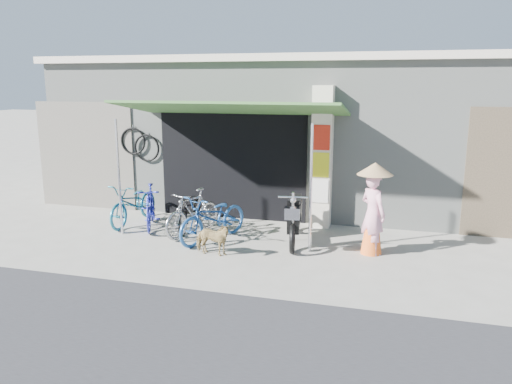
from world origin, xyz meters
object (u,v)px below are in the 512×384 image
(bike_navy, at_px, (214,218))
(moped, at_px, (294,217))
(bike_blue, at_px, (150,207))
(bike_black, at_px, (190,210))
(nun, at_px, (373,209))
(bike_teal, at_px, (134,203))
(street_dog, at_px, (212,239))
(bike_silver, at_px, (193,212))

(bike_navy, relative_size, moped, 0.95)
(bike_blue, xyz_separation_m, bike_black, (0.85, 0.17, -0.04))
(bike_blue, relative_size, nun, 0.91)
(bike_teal, relative_size, nun, 1.05)
(moped, distance_m, nun, 1.57)
(moped, bearing_deg, street_dog, -145.64)
(bike_teal, distance_m, nun, 5.19)
(bike_silver, bearing_deg, nun, 16.73)
(bike_navy, distance_m, street_dog, 0.88)
(bike_teal, height_order, bike_blue, bike_teal)
(bike_navy, bearing_deg, nun, 24.60)
(bike_teal, relative_size, bike_silver, 1.13)
(bike_black, bearing_deg, bike_teal, 171.37)
(bike_navy, xyz_separation_m, moped, (1.53, 0.37, 0.02))
(bike_blue, bearing_deg, bike_navy, -38.53)
(bike_silver, xyz_separation_m, moped, (2.08, 0.12, 0.02))
(bike_teal, bearing_deg, street_dog, -29.00)
(bike_teal, height_order, nun, nun)
(bike_teal, height_order, bike_navy, bike_navy)
(bike_silver, distance_m, street_dog, 1.36)
(bike_teal, relative_size, moped, 0.94)
(bike_silver, distance_m, bike_navy, 0.60)
(bike_blue, relative_size, bike_silver, 0.98)
(bike_silver, distance_m, nun, 3.60)
(moped, bearing_deg, bike_blue, 169.53)
(bike_navy, height_order, nun, nun)
(bike_blue, height_order, bike_navy, bike_navy)
(moped, bearing_deg, bike_silver, 174.36)
(bike_teal, height_order, bike_black, bike_teal)
(bike_black, distance_m, nun, 3.86)
(bike_blue, xyz_separation_m, street_dog, (1.88, -1.28, -0.16))
(bike_black, relative_size, street_dog, 2.23)
(street_dog, bearing_deg, bike_blue, 61.00)
(bike_blue, distance_m, moped, 3.14)
(nun, bearing_deg, moped, 31.69)
(nun, bearing_deg, bike_silver, 40.33)
(street_dog, xyz_separation_m, nun, (2.76, 0.87, 0.54))
(bike_blue, bearing_deg, nun, -27.58)
(nun, bearing_deg, bike_blue, 38.52)
(nun, bearing_deg, bike_black, 34.97)
(bike_black, distance_m, bike_navy, 0.99)
(bike_silver, bearing_deg, street_dog, -32.81)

